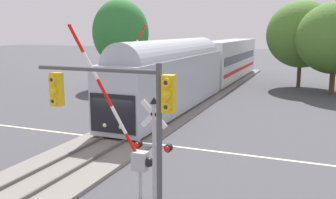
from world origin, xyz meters
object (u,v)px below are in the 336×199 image
crossing_gate_near (132,144)px  traffic_signal_near_right (122,109)px  crossing_gate_far (114,85)px  commuter_train (205,65)px  oak_far_right (336,38)px  crossing_signal_mast (154,143)px  elm_centre_background (302,34)px  oak_behind_train (121,33)px

crossing_gate_near → traffic_signal_near_right: crossing_gate_near is taller
crossing_gate_far → crossing_gate_near: bearing=-57.7°
commuter_train → oak_far_right: bearing=20.4°
crossing_signal_mast → elm_centre_background: 32.06m
commuter_train → crossing_gate_far: crossing_gate_far is taller
commuter_train → traffic_signal_near_right: (5.08, -26.01, 1.17)m
commuter_train → oak_behind_train: 10.37m
crossing_gate_far → traffic_signal_near_right: (9.04, -15.18, 1.86)m
crossing_gate_near → commuter_train: bearing=99.7°
crossing_gate_far → traffic_signal_near_right: size_ratio=1.24×
crossing_signal_mast → oak_far_right: bearing=77.2°
crossing_gate_near → crossing_signal_mast: size_ratio=1.60×
oak_behind_train → elm_centre_background: (18.25, 6.70, -0.17)m
oak_far_right → elm_centre_background: size_ratio=0.95×
crossing_gate_near → oak_behind_train: oak_behind_train is taller
elm_centre_background → commuter_train: bearing=-137.5°
crossing_gate_far → elm_centre_background: bearing=56.3°
commuter_train → traffic_signal_near_right: commuter_train is taller
commuter_train → oak_far_right: oak_far_right is taller
oak_behind_train → crossing_gate_near: bearing=-60.4°
oak_far_right → crossing_signal_mast: bearing=-102.8°
crossing_gate_far → traffic_signal_near_right: 17.76m
crossing_signal_mast → oak_behind_train: (-15.02, 25.03, 3.44)m
crossing_gate_far → oak_behind_train: (-5.89, 11.82, 3.76)m
crossing_gate_near → oak_behind_train: size_ratio=0.67×
oak_behind_train → elm_centre_background: size_ratio=1.02×
crossing_gate_near → elm_centre_background: size_ratio=0.69×
crossing_signal_mast → crossing_gate_far: crossing_gate_far is taller
elm_centre_background → crossing_gate_near: bearing=-98.1°
crossing_gate_near → oak_far_right: size_ratio=0.72×
crossing_signal_mast → traffic_signal_near_right: 2.50m
commuter_train → crossing_signal_mast: size_ratio=9.75×
oak_far_right → crossing_gate_near: bearing=-105.4°
crossing_gate_near → traffic_signal_near_right: size_ratio=1.21×
commuter_train → crossing_gate_near: bearing=-80.3°
oak_behind_train → oak_far_right: bearing=8.8°
crossing_gate_far → oak_far_right: bearing=44.2°
commuter_train → oak_behind_train: (-9.85, 0.99, 3.07)m
traffic_signal_near_right → elm_centre_background: size_ratio=0.57×
oak_behind_train → elm_centre_background: bearing=20.1°
crossing_gate_far → oak_far_right: 21.98m
commuter_train → crossing_gate_far: (-3.96, -10.83, -0.68)m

